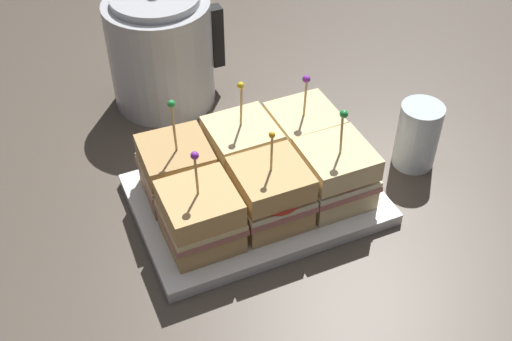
{
  "coord_description": "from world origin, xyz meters",
  "views": [
    {
      "loc": [
        -0.26,
        -0.6,
        0.65
      ],
      "look_at": [
        0.0,
        0.0,
        0.06
      ],
      "focal_mm": 45.0,
      "sensor_mm": 36.0,
      "label": 1
    }
  ],
  "objects_px": {
    "serving_platter": "(256,199)",
    "drinking_glass": "(418,135)",
    "kettle_steel": "(161,51)",
    "sandwich_back_right": "(303,135)",
    "sandwich_front_center": "(270,194)",
    "sandwich_back_center": "(241,151)",
    "sandwich_back_left": "(177,169)",
    "sandwich_front_left": "(200,217)",
    "sandwich_front_right": "(335,174)"
  },
  "relations": [
    {
      "from": "serving_platter",
      "to": "sandwich_front_right",
      "type": "xyz_separation_m",
      "value": [
        0.1,
        -0.05,
        0.05
      ]
    },
    {
      "from": "sandwich_back_center",
      "to": "drinking_glass",
      "type": "bearing_deg",
      "value": -13.48
    },
    {
      "from": "sandwich_back_center",
      "to": "sandwich_front_right",
      "type": "bearing_deg",
      "value": -44.58
    },
    {
      "from": "serving_platter",
      "to": "sandwich_back_right",
      "type": "relative_size",
      "value": 2.25
    },
    {
      "from": "serving_platter",
      "to": "sandwich_front_left",
      "type": "relative_size",
      "value": 2.26
    },
    {
      "from": "sandwich_front_left",
      "to": "kettle_steel",
      "type": "bearing_deg",
      "value": 80.18
    },
    {
      "from": "sandwich_front_left",
      "to": "kettle_steel",
      "type": "distance_m",
      "value": 0.36
    },
    {
      "from": "sandwich_back_right",
      "to": "drinking_glass",
      "type": "distance_m",
      "value": 0.17
    },
    {
      "from": "sandwich_front_center",
      "to": "sandwich_back_center",
      "type": "relative_size",
      "value": 0.93
    },
    {
      "from": "sandwich_back_center",
      "to": "drinking_glass",
      "type": "distance_m",
      "value": 0.26
    },
    {
      "from": "sandwich_front_center",
      "to": "sandwich_back_right",
      "type": "relative_size",
      "value": 0.99
    },
    {
      "from": "sandwich_back_right",
      "to": "drinking_glass",
      "type": "xyz_separation_m",
      "value": [
        0.16,
        -0.06,
        -0.01
      ]
    },
    {
      "from": "kettle_steel",
      "to": "sandwich_front_left",
      "type": "bearing_deg",
      "value": -99.82
    },
    {
      "from": "drinking_glass",
      "to": "serving_platter",
      "type": "bearing_deg",
      "value": 177.08
    },
    {
      "from": "sandwich_back_center",
      "to": "sandwich_front_center",
      "type": "bearing_deg",
      "value": -89.45
    },
    {
      "from": "sandwich_back_right",
      "to": "drinking_glass",
      "type": "height_order",
      "value": "sandwich_back_right"
    },
    {
      "from": "kettle_steel",
      "to": "drinking_glass",
      "type": "relative_size",
      "value": 2.02
    },
    {
      "from": "serving_platter",
      "to": "sandwich_front_center",
      "type": "xyz_separation_m",
      "value": [
        -0.0,
        -0.05,
        0.05
      ]
    },
    {
      "from": "sandwich_front_center",
      "to": "sandwich_back_center",
      "type": "height_order",
      "value": "sandwich_back_center"
    },
    {
      "from": "sandwich_back_right",
      "to": "drinking_glass",
      "type": "relative_size",
      "value": 1.43
    },
    {
      "from": "sandwich_front_left",
      "to": "sandwich_back_left",
      "type": "relative_size",
      "value": 0.92
    },
    {
      "from": "sandwich_front_left",
      "to": "sandwich_back_center",
      "type": "height_order",
      "value": "sandwich_back_center"
    },
    {
      "from": "sandwich_front_center",
      "to": "sandwich_front_left",
      "type": "bearing_deg",
      "value": -179.44
    },
    {
      "from": "sandwich_front_left",
      "to": "sandwich_front_center",
      "type": "height_order",
      "value": "sandwich_front_left"
    },
    {
      "from": "sandwich_front_center",
      "to": "sandwich_back_left",
      "type": "xyz_separation_m",
      "value": [
        -0.1,
        0.1,
        -0.0
      ]
    },
    {
      "from": "sandwich_back_left",
      "to": "sandwich_back_center",
      "type": "height_order",
      "value": "sandwich_back_left"
    },
    {
      "from": "sandwich_back_center",
      "to": "sandwich_back_right",
      "type": "relative_size",
      "value": 1.06
    },
    {
      "from": "sandwich_front_center",
      "to": "kettle_steel",
      "type": "relative_size",
      "value": 0.7
    },
    {
      "from": "sandwich_front_center",
      "to": "drinking_glass",
      "type": "relative_size",
      "value": 1.41
    },
    {
      "from": "drinking_glass",
      "to": "sandwich_back_right",
      "type": "bearing_deg",
      "value": 158.8
    },
    {
      "from": "serving_platter",
      "to": "sandwich_back_left",
      "type": "distance_m",
      "value": 0.12
    },
    {
      "from": "serving_platter",
      "to": "drinking_glass",
      "type": "relative_size",
      "value": 3.23
    },
    {
      "from": "sandwich_back_left",
      "to": "sandwich_back_right",
      "type": "xyz_separation_m",
      "value": [
        0.19,
        -0.0,
        0.0
      ]
    },
    {
      "from": "drinking_glass",
      "to": "sandwich_front_left",
      "type": "bearing_deg",
      "value": -174.25
    },
    {
      "from": "kettle_steel",
      "to": "sandwich_front_center",
      "type": "bearing_deg",
      "value": -83.86
    },
    {
      "from": "sandwich_front_left",
      "to": "drinking_glass",
      "type": "xyz_separation_m",
      "value": [
        0.35,
        0.04,
        -0.01
      ]
    },
    {
      "from": "sandwich_back_right",
      "to": "sandwich_back_center",
      "type": "bearing_deg",
      "value": 179.9
    },
    {
      "from": "serving_platter",
      "to": "drinking_glass",
      "type": "xyz_separation_m",
      "value": [
        0.26,
        -0.01,
        0.04
      ]
    },
    {
      "from": "sandwich_back_right",
      "to": "kettle_steel",
      "type": "xyz_separation_m",
      "value": [
        -0.14,
        0.25,
        0.03
      ]
    },
    {
      "from": "sandwich_front_left",
      "to": "kettle_steel",
      "type": "xyz_separation_m",
      "value": [
        0.06,
        0.35,
        0.03
      ]
    },
    {
      "from": "sandwich_front_right",
      "to": "kettle_steel",
      "type": "bearing_deg",
      "value": 111.14
    },
    {
      "from": "sandwich_back_left",
      "to": "kettle_steel",
      "type": "bearing_deg",
      "value": 76.6
    },
    {
      "from": "sandwich_front_right",
      "to": "sandwich_back_left",
      "type": "height_order",
      "value": "sandwich_back_left"
    },
    {
      "from": "sandwich_front_right",
      "to": "sandwich_back_center",
      "type": "bearing_deg",
      "value": 135.42
    },
    {
      "from": "serving_platter",
      "to": "drinking_glass",
      "type": "height_order",
      "value": "drinking_glass"
    },
    {
      "from": "serving_platter",
      "to": "sandwich_back_right",
      "type": "xyz_separation_m",
      "value": [
        0.1,
        0.05,
        0.05
      ]
    },
    {
      "from": "sandwich_back_right",
      "to": "serving_platter",
      "type": "bearing_deg",
      "value": -153.48
    },
    {
      "from": "kettle_steel",
      "to": "sandwich_back_center",
      "type": "bearing_deg",
      "value": -81.74
    },
    {
      "from": "sandwich_back_left",
      "to": "kettle_steel",
      "type": "xyz_separation_m",
      "value": [
        0.06,
        0.25,
        0.03
      ]
    },
    {
      "from": "sandwich_front_left",
      "to": "sandwich_back_center",
      "type": "distance_m",
      "value": 0.14
    }
  ]
}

